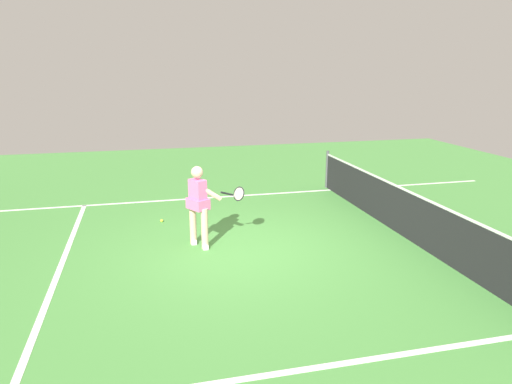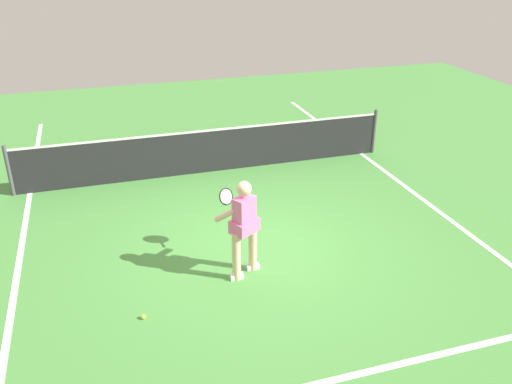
# 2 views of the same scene
# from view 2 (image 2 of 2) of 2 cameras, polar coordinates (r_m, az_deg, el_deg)

# --- Properties ---
(ground_plane) EXTENTS (23.51, 23.51, 0.00)m
(ground_plane) POSITION_cam_2_polar(r_m,az_deg,el_deg) (9.01, -0.14, -5.97)
(ground_plane) COLOR #4C9342
(service_line_marking) EXTENTS (7.42, 0.10, 0.01)m
(service_line_marking) POSITION_cam_2_polar(r_m,az_deg,el_deg) (6.72, 8.13, -19.08)
(service_line_marking) COLOR white
(service_line_marking) RESTS_ON ground
(sideline_left_marking) EXTENTS (0.10, 16.09, 0.01)m
(sideline_left_marking) POSITION_cam_2_polar(r_m,az_deg,el_deg) (8.84, -24.12, -9.15)
(sideline_left_marking) COLOR white
(sideline_left_marking) RESTS_ON ground
(sideline_right_marking) EXTENTS (0.10, 16.09, 0.01)m
(sideline_right_marking) POSITION_cam_2_polar(r_m,az_deg,el_deg) (10.57, 19.47, -2.50)
(sideline_right_marking) COLOR white
(sideline_right_marking) RESTS_ON ground
(court_net) EXTENTS (8.10, 0.08, 1.05)m
(court_net) POSITION_cam_2_polar(r_m,az_deg,el_deg) (11.76, -5.05, 4.36)
(court_net) COLOR #4C4C51
(court_net) RESTS_ON ground
(tennis_player) EXTENTS (0.68, 1.14, 1.55)m
(tennis_player) POSITION_cam_2_polar(r_m,az_deg,el_deg) (7.97, -1.34, -3.43)
(tennis_player) COLOR beige
(tennis_player) RESTS_ON ground
(tennis_ball_near) EXTENTS (0.07, 0.07, 0.07)m
(tennis_ball_near) POSITION_cam_2_polar(r_m,az_deg,el_deg) (7.64, -11.83, -12.78)
(tennis_ball_near) COLOR #D1E533
(tennis_ball_near) RESTS_ON ground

